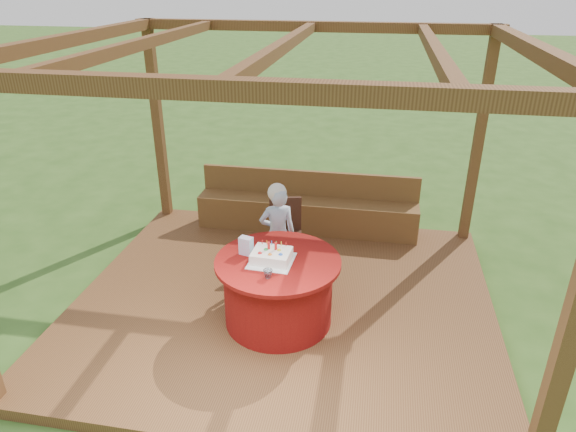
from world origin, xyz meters
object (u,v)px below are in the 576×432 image
object	(u,v)px
birthday_cake	(271,256)
drinking_glass	(268,274)
table	(278,290)
elderly_woman	(277,231)
gift_bag	(246,246)
chair	(286,230)
bench	(307,211)

from	to	relation	value
birthday_cake	drinking_glass	xyz separation A→B (m)	(0.03, -0.30, -0.02)
table	elderly_woman	bearing A→B (deg)	101.68
elderly_woman	gift_bag	world-z (taller)	elderly_woman
birthday_cake	chair	bearing A→B (deg)	94.03
chair	drinking_glass	bearing A→B (deg)	-85.65
elderly_woman	birthday_cake	distance (m)	0.89
chair	elderly_woman	xyz separation A→B (m)	(-0.03, -0.33, 0.15)
table	elderly_woman	world-z (taller)	elderly_woman
elderly_woman	birthday_cake	size ratio (longest dim) A/B	2.67
bench	birthday_cake	bearing A→B (deg)	-91.02
elderly_woman	birthday_cake	world-z (taller)	elderly_woman
elderly_woman	drinking_glass	size ratio (longest dim) A/B	13.41
drinking_glass	table	bearing A→B (deg)	85.50
table	gift_bag	distance (m)	0.56
bench	elderly_woman	distance (m)	1.34
gift_bag	drinking_glass	distance (m)	0.50
table	chair	distance (m)	1.17
birthday_cake	drinking_glass	size ratio (longest dim) A/B	5.02
chair	bench	bearing A→B (deg)	82.77
drinking_glass	chair	bearing A→B (deg)	94.35
bench	elderly_woman	bearing A→B (deg)	-96.81
gift_bag	drinking_glass	size ratio (longest dim) A/B	2.10
chair	drinking_glass	distance (m)	1.52
bench	drinking_glass	distance (m)	2.50
elderly_woman	drinking_glass	distance (m)	1.18
table	chair	world-z (taller)	chair
bench	drinking_glass	world-z (taller)	bench
birthday_cake	gift_bag	size ratio (longest dim) A/B	2.39
birthday_cake	drinking_glass	bearing A→B (deg)	-84.38
bench	gift_bag	xyz separation A→B (m)	(-0.31, -2.06, 0.54)
table	drinking_glass	xyz separation A→B (m)	(-0.03, -0.33, 0.39)
table	gift_bag	world-z (taller)	gift_bag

